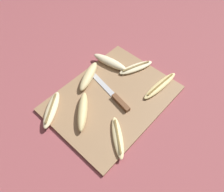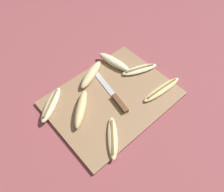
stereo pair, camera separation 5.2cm
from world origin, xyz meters
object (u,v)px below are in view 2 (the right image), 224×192
(banana_spotted_left, at_px, (81,109))
(banana_ripe_center, at_px, (113,137))
(banana_cream_curved, at_px, (51,104))
(banana_bright_far, at_px, (114,62))
(knife, at_px, (117,98))
(banana_golden_short, at_px, (162,89))
(banana_pale_long, at_px, (140,69))
(banana_mellow_near, at_px, (91,74))

(banana_spotted_left, distance_m, banana_ripe_center, 0.17)
(banana_cream_curved, bearing_deg, banana_bright_far, 0.71)
(knife, bearing_deg, banana_golden_short, -18.77)
(banana_ripe_center, xyz_separation_m, banana_pale_long, (0.31, 0.16, -0.00))
(banana_bright_far, distance_m, banana_golden_short, 0.25)
(banana_spotted_left, bearing_deg, banana_cream_curved, 126.82)
(banana_golden_short, height_order, banana_ripe_center, same)
(banana_bright_far, distance_m, banana_pale_long, 0.12)
(knife, height_order, banana_spotted_left, banana_spotted_left)
(banana_bright_far, xyz_separation_m, banana_golden_short, (0.05, -0.25, -0.01))
(knife, distance_m, banana_cream_curved, 0.26)
(banana_golden_short, distance_m, banana_cream_curved, 0.45)
(banana_spotted_left, relative_size, banana_pale_long, 0.91)
(banana_spotted_left, relative_size, banana_bright_far, 0.87)
(banana_golden_short, bearing_deg, knife, 151.69)
(banana_golden_short, bearing_deg, banana_spotted_left, 155.24)
(banana_bright_far, bearing_deg, banana_pale_long, -60.85)
(banana_bright_far, relative_size, banana_pale_long, 1.04)
(banana_cream_curved, bearing_deg, banana_mellow_near, 3.54)
(banana_spotted_left, xyz_separation_m, banana_cream_curved, (-0.07, 0.10, -0.01))
(banana_spotted_left, distance_m, banana_mellow_near, 0.18)
(banana_golden_short, relative_size, banana_pale_long, 1.19)
(banana_spotted_left, height_order, banana_pale_long, banana_spotted_left)
(banana_spotted_left, distance_m, banana_bright_far, 0.28)
(knife, bearing_deg, banana_bright_far, 60.79)
(knife, xyz_separation_m, banana_pale_long, (0.18, 0.05, 0.00))
(banana_spotted_left, bearing_deg, banana_bright_far, 21.29)
(banana_bright_far, relative_size, banana_cream_curved, 1.09)
(banana_cream_curved, bearing_deg, banana_pale_long, -14.40)
(banana_bright_far, height_order, banana_golden_short, banana_bright_far)
(banana_pale_long, xyz_separation_m, banana_mellow_near, (-0.18, 0.11, 0.01))
(banana_bright_far, distance_m, banana_cream_curved, 0.34)
(banana_bright_far, bearing_deg, banana_ripe_center, -132.80)
(banana_bright_far, xyz_separation_m, banana_cream_curved, (-0.34, -0.00, -0.00))
(banana_ripe_center, bearing_deg, banana_golden_short, 4.74)
(banana_golden_short, distance_m, banana_ripe_center, 0.30)
(knife, bearing_deg, banana_mellow_near, 99.86)
(banana_spotted_left, xyz_separation_m, banana_mellow_near, (0.14, 0.11, -0.00))
(knife, height_order, banana_cream_curved, banana_cream_curved)
(banana_golden_short, xyz_separation_m, banana_cream_curved, (-0.38, 0.24, 0.00))
(banana_golden_short, relative_size, banana_ripe_center, 1.34)
(knife, relative_size, banana_cream_curved, 1.49)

